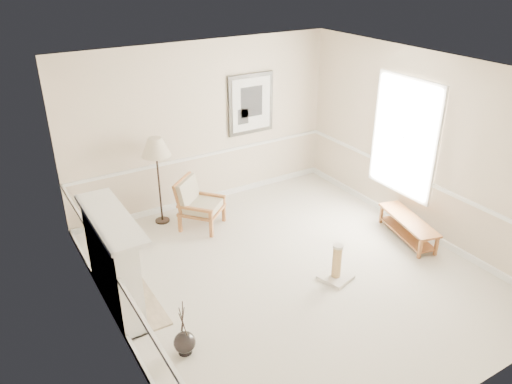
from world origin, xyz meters
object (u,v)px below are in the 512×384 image
armchair (196,202)px  bench (408,225)px  floor_vase (185,343)px  scratching_post (336,268)px  floor_lamp (156,149)px

armchair → bench: bearing=-78.8°
floor_vase → scratching_post: 2.43m
bench → scratching_post: (-1.70, -0.27, -0.06)m
floor_vase → armchair: (1.40, 2.62, 0.31)m
floor_lamp → floor_vase: bearing=-107.1°
floor_lamp → scratching_post: floor_lamp is taller
floor_vase → bench: (4.11, 0.48, 0.10)m
floor_lamp → bench: 4.23m
floor_vase → armchair: armchair is taller
armchair → floor_lamp: bearing=95.5°
bench → armchair: bearing=141.8°
floor_vase → armchair: bearing=61.9°
floor_lamp → bench: bearing=-39.1°
floor_vase → floor_lamp: 3.42m
floor_lamp → scratching_post: 3.41m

